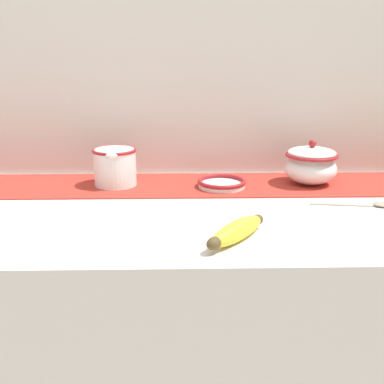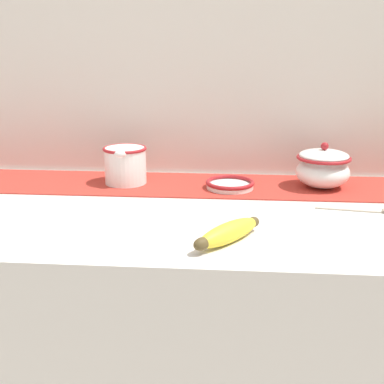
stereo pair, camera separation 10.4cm
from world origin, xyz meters
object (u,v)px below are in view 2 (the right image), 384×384
Objects in this scene: sugar_bowl at (323,168)px; cream_pitcher at (125,164)px; small_dish at (230,184)px; banana at (228,233)px.

cream_pitcher is at bearing 179.90° from sugar_bowl.
small_dish is (-0.24, -0.03, -0.04)m from sugar_bowl.
small_dish is at bearing -173.52° from sugar_bowl.
sugar_bowl is 0.24m from small_dish.
cream_pitcher reaches higher than small_dish.
small_dish is (0.28, -0.03, -0.04)m from cream_pitcher.
sugar_bowl is 0.45m from banana.
cream_pitcher reaches higher than banana.
banana is at bearing -122.03° from sugar_bowl.
banana is at bearing -90.21° from small_dish.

